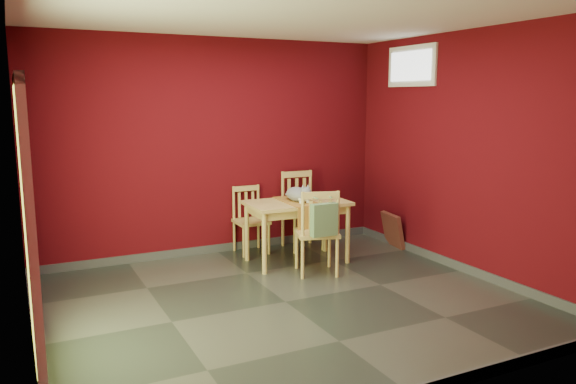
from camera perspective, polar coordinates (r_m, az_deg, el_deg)
name	(u,v)px	position (r m, az deg, el deg)	size (l,w,h in m)	color
ground	(285,302)	(5.57, -0.26, -11.09)	(4.50, 4.50, 0.00)	#2D342D
room_shell	(285,297)	(5.56, -0.26, -10.61)	(4.50, 4.50, 4.50)	#4C070E
doorway	(27,219)	(4.37, -25.01, -2.47)	(0.06, 1.01, 2.13)	#B7D838
window	(411,66)	(7.27, 12.42, 12.39)	(0.05, 0.90, 0.50)	white
outlet_plate	(326,218)	(7.90, 3.84, -2.61)	(0.08, 0.01, 0.12)	silver
dining_table	(297,209)	(6.70, 0.92, -1.74)	(1.22, 0.74, 0.74)	tan
table_runner	(302,208)	(6.59, 1.40, -1.61)	(0.37, 0.73, 0.36)	#A6712A
chair_far_left	(250,219)	(7.20, -3.88, -2.74)	(0.40, 0.40, 0.85)	tan
chair_far_right	(301,209)	(7.38, 1.37, -1.76)	(0.50, 0.50, 1.01)	tan
chair_near	(317,231)	(6.28, 3.01, -3.99)	(0.57, 0.57, 0.97)	tan
tote_bag	(324,220)	(6.03, 3.68, -2.81)	(0.30, 0.18, 0.42)	#608658
cat	(298,192)	(6.66, 0.99, 0.05)	(0.25, 0.48, 0.24)	slate
picture_frame	(393,230)	(7.61, 10.59, -3.81)	(0.21, 0.46, 0.45)	brown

